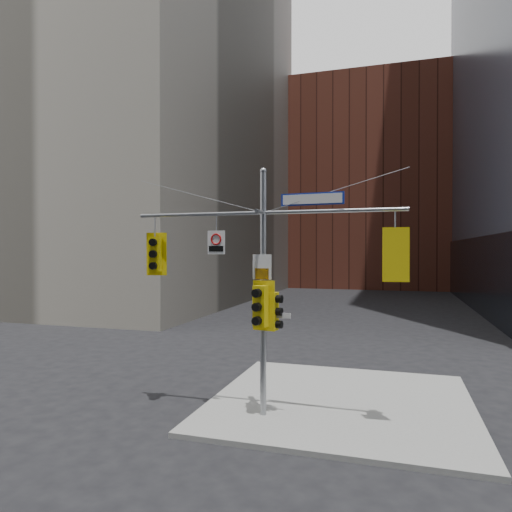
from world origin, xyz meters
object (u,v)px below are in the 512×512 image
Objects in this scene: signal_assembly at (263,268)px; traffic_light_pole_side at (274,311)px; street_sign_blade at (312,199)px; regulatory_sign_arm at (216,242)px; traffic_light_west_arm at (155,254)px; traffic_light_east_arm at (395,255)px; traffic_light_pole_front at (261,306)px.

signal_assembly is 1.30m from traffic_light_pole_side.
street_sign_blade is 3.11m from regulatory_sign_arm.
signal_assembly reaches higher than traffic_light_west_arm.
traffic_light_east_arm is 3.71m from traffic_light_pole_side.
traffic_light_west_arm is at bearing 179.78° from signal_assembly.
street_sign_blade reaches higher than traffic_light_pole_side.
traffic_light_west_arm is 3.83m from traffic_light_pole_front.
traffic_light_pole_front is (3.52, -0.28, -1.47)m from traffic_light_west_arm.
traffic_light_west_arm is 1.91× the size of regulatory_sign_arm.
traffic_light_east_arm is (7.17, -0.01, 0.00)m from traffic_light_west_arm.
signal_assembly is at bearing -176.00° from street_sign_blade.
traffic_light_east_arm is 2.03× the size of regulatory_sign_arm.
traffic_light_pole_side is 3.38m from street_sign_blade.
street_sign_blade is at bearing 0.13° from signal_assembly.
traffic_light_east_arm is at bearing -13.34° from traffic_light_west_arm.
traffic_light_east_arm is 0.79× the size of street_sign_blade.
street_sign_blade is (1.42, 0.00, 1.93)m from signal_assembly.
traffic_light_pole_front is at bearing -1.86° from traffic_light_east_arm.
traffic_light_east_arm is at bearing 3.70° from regulatory_sign_arm.
traffic_light_east_arm is 3.94m from traffic_light_pole_front.
signal_assembly is at bearing -6.03° from traffic_light_east_arm.
signal_assembly reaches higher than traffic_light_east_arm.
signal_assembly is 3.54m from traffic_light_west_arm.
traffic_light_west_arm is (-3.52, 0.01, 0.38)m from signal_assembly.
signal_assembly reaches higher than traffic_light_pole_front.
traffic_light_pole_side is at bearing 51.13° from traffic_light_pole_front.
signal_assembly is 3.67m from traffic_light_east_arm.
street_sign_blade reaches higher than traffic_light_pole_front.
traffic_light_east_arm reaches higher than traffic_light_west_arm.
traffic_light_pole_side is at bearing -13.43° from traffic_light_west_arm.
traffic_light_east_arm is 2.71m from street_sign_blade.
signal_assembly reaches higher than traffic_light_pole_side.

